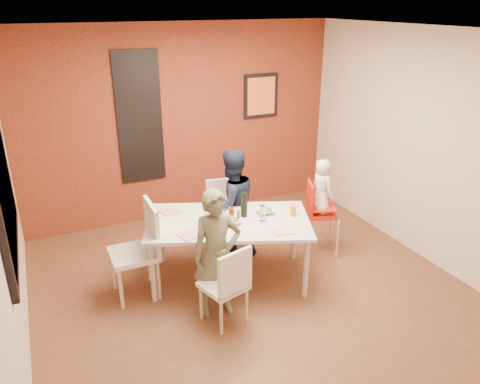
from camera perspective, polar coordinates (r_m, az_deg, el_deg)
name	(u,v)px	position (r m, az deg, el deg)	size (l,w,h in m)	color
ground	(251,290)	(5.25, 1.38, -11.80)	(4.50, 4.50, 0.00)	brown
ceiling	(254,31)	(4.35, 1.72, 19.06)	(4.50, 4.50, 0.02)	white
wall_back	(182,124)	(6.64, -7.03, 8.27)	(4.50, 0.02, 2.70)	beige
wall_front	(420,296)	(2.99, 21.06, -11.75)	(4.50, 0.02, 2.70)	beige
wall_left	(2,214)	(4.24, -27.07, -2.45)	(0.02, 4.50, 2.70)	beige
wall_right	(425,147)	(5.92, 21.62, 5.11)	(0.02, 4.50, 2.70)	beige
brick_accent_wall	(183,124)	(6.62, -6.98, 8.23)	(4.50, 0.02, 2.70)	maroon
picture_window_frame	(1,183)	(4.35, -27.10, 1.03)	(0.05, 1.70, 1.30)	black
picture_window_pane	(3,182)	(4.35, -26.90, 1.06)	(0.02, 1.55, 1.15)	black
glassblock_strip	(139,118)	(6.42, -12.16, 8.84)	(0.55, 0.03, 1.70)	silver
glassblock_surround	(140,118)	(6.42, -12.15, 8.83)	(0.60, 0.03, 1.76)	black
art_print_frame	(261,96)	(6.98, 2.56, 11.63)	(0.54, 0.03, 0.64)	black
art_print_canvas	(261,96)	(6.97, 2.61, 11.61)	(0.44, 0.01, 0.54)	orange
dining_table	(229,226)	(5.13, -1.38, -4.10)	(1.99, 1.55, 0.73)	silver
chair_near	(228,282)	(4.52, -1.43, -10.97)	(0.48, 0.48, 0.84)	white
chair_far	(225,211)	(5.86, -1.89, -2.35)	(0.47, 0.47, 0.90)	beige
chair_left	(142,245)	(5.03, -11.89, -6.34)	(0.48, 0.48, 1.03)	silver
high_chair	(318,211)	(5.81, 9.47, -2.28)	(0.50, 0.50, 0.93)	red
child_near	(217,254)	(4.59, -2.85, -7.56)	(0.48, 0.32, 1.32)	#616145
child_far	(231,205)	(5.57, -1.07, -1.59)	(0.67, 0.52, 1.37)	black
toddler	(322,186)	(5.68, 9.94, 0.68)	(0.33, 0.21, 0.67)	white
plate_near_left	(190,235)	(4.80, -6.17, -5.23)	(0.21, 0.21, 0.01)	white
plate_far_mid	(237,208)	(5.37, -0.42, -1.98)	(0.21, 0.21, 0.01)	white
plate_near_right	(282,231)	(4.88, 5.18, -4.70)	(0.20, 0.20, 0.01)	white
plate_far_left	(171,211)	(5.35, -8.44, -2.36)	(0.20, 0.20, 0.01)	white
salad_bowl_a	(231,221)	(5.02, -1.08, -3.52)	(0.23, 0.23, 0.06)	white
salad_bowl_b	(265,211)	(5.26, 3.08, -2.32)	(0.20, 0.20, 0.05)	silver
wine_bottle	(244,205)	(5.13, 0.49, -1.58)	(0.07, 0.07, 0.28)	black
wine_glass_a	(223,219)	(4.90, -2.12, -3.30)	(0.07, 0.07, 0.20)	silver
wine_glass_b	(262,213)	(5.06, 2.73, -2.59)	(0.06, 0.06, 0.18)	white
paper_towel_roll	(210,211)	(5.04, -3.64, -2.28)	(0.11, 0.11, 0.24)	white
condiment_red	(233,214)	(5.10, -0.88, -2.68)	(0.03, 0.03, 0.12)	red
condiment_green	(238,216)	(5.05, -0.20, -2.93)	(0.03, 0.03, 0.13)	#2E6A23
condiment_brown	(230,213)	(5.11, -1.25, -2.57)	(0.03, 0.03, 0.13)	brown
sippy_cup	(293,211)	(5.21, 6.46, -2.27)	(0.07, 0.07, 0.12)	orange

